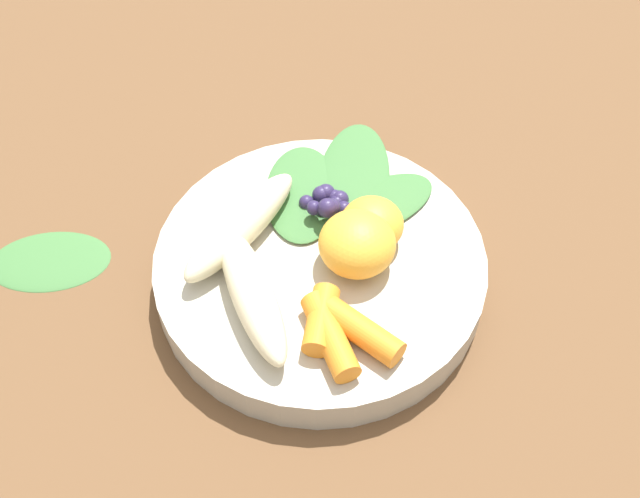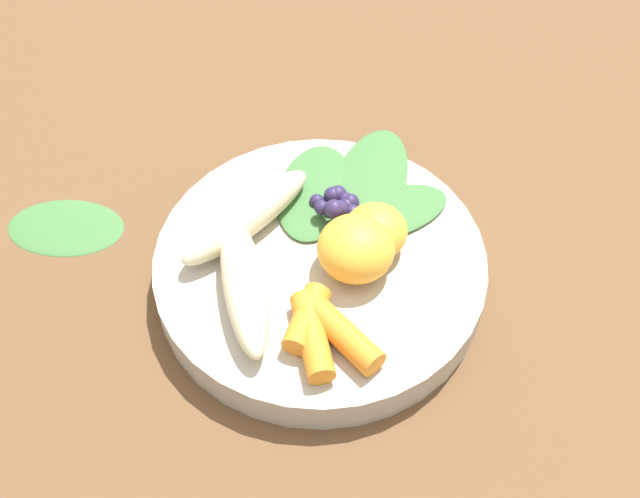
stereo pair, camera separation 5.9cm
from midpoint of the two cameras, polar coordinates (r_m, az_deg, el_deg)
name	(u,v)px [view 2 (the right image)]	position (r m, az deg, el deg)	size (l,w,h in m)	color
ground_plane	(320,281)	(0.62, 2.71, -2.46)	(2.40, 2.40, 0.00)	brown
bowl	(320,269)	(0.61, 2.76, -1.63)	(0.25, 0.25, 0.03)	#B2AD9E
banana_peeled_left	(244,284)	(0.56, -2.45, -2.69)	(0.12, 0.03, 0.03)	beige
banana_peeled_right	(246,216)	(0.60, -2.47, 2.15)	(0.12, 0.03, 0.03)	beige
orange_segment_near	(375,231)	(0.59, 6.77, 1.09)	(0.05, 0.05, 0.04)	#F4A833
orange_segment_far	(356,248)	(0.57, 5.48, -0.15)	(0.06, 0.06, 0.04)	#F4A833
carrot_front	(307,319)	(0.55, 2.09, -5.17)	(0.02, 0.02, 0.05)	orange
carrot_mid_left	(312,336)	(0.54, 2.55, -6.39)	(0.02, 0.02, 0.06)	orange
carrot_mid_right	(345,336)	(0.55, 4.89, -6.39)	(0.02, 0.02, 0.06)	orange
blueberry_pile	(338,204)	(0.61, 4.04, 3.02)	(0.04, 0.04, 0.03)	#2D234C
kale_leaf_left	(386,213)	(0.62, 7.41, 2.36)	(0.10, 0.05, 0.01)	#3D7038
kale_leaf_right	(368,187)	(0.64, 6.04, 4.22)	(0.13, 0.06, 0.01)	#3D7038
kale_leaf_rear	(315,192)	(0.63, 2.30, 3.90)	(0.10, 0.06, 0.01)	#3D7038
kale_leaf_stray	(65,226)	(0.67, -15.22, 1.43)	(0.09, 0.06, 0.01)	#3D7038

